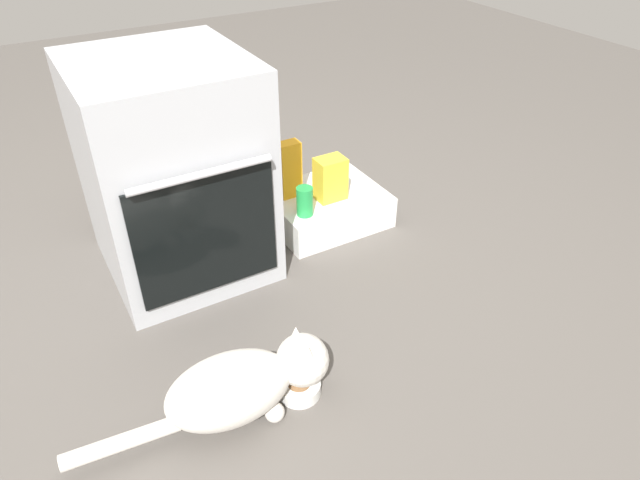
{
  "coord_description": "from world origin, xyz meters",
  "views": [
    {
      "loc": [
        -0.48,
        -1.35,
        1.35
      ],
      "look_at": [
        0.31,
        0.01,
        0.25
      ],
      "focal_mm": 32.0,
      "sensor_mm": 36.0,
      "label": 1
    }
  ],
  "objects_px": {
    "food_bowl": "(299,387)",
    "pantry_cabinet": "(325,207)",
    "juice_carton": "(289,170)",
    "oven": "(173,171)",
    "snack_bag": "(330,179)",
    "soda_can": "(305,201)",
    "cat": "(242,385)"
  },
  "relations": [
    {
      "from": "oven",
      "to": "snack_bag",
      "type": "bearing_deg",
      "value": -5.91
    },
    {
      "from": "oven",
      "to": "cat",
      "type": "bearing_deg",
      "value": -97.46
    },
    {
      "from": "cat",
      "to": "juice_carton",
      "type": "relative_size",
      "value": 3.13
    },
    {
      "from": "pantry_cabinet",
      "to": "cat",
      "type": "xyz_separation_m",
      "value": [
        -0.72,
        -0.76,
        0.05
      ]
    },
    {
      "from": "oven",
      "to": "soda_can",
      "type": "distance_m",
      "value": 0.52
    },
    {
      "from": "food_bowl",
      "to": "pantry_cabinet",
      "type": "bearing_deg",
      "value": 54.8
    },
    {
      "from": "pantry_cabinet",
      "to": "cat",
      "type": "bearing_deg",
      "value": -133.24
    },
    {
      "from": "juice_carton",
      "to": "soda_can",
      "type": "height_order",
      "value": "juice_carton"
    },
    {
      "from": "cat",
      "to": "juice_carton",
      "type": "xyz_separation_m",
      "value": [
        0.58,
        0.83,
        0.14
      ]
    },
    {
      "from": "cat",
      "to": "pantry_cabinet",
      "type": "bearing_deg",
      "value": 51.16
    },
    {
      "from": "pantry_cabinet",
      "to": "snack_bag",
      "type": "bearing_deg",
      "value": -94.51
    },
    {
      "from": "pantry_cabinet",
      "to": "cat",
      "type": "relative_size",
      "value": 0.62
    },
    {
      "from": "oven",
      "to": "food_bowl",
      "type": "height_order",
      "value": "oven"
    },
    {
      "from": "soda_can",
      "to": "pantry_cabinet",
      "type": "bearing_deg",
      "value": 33.58
    },
    {
      "from": "soda_can",
      "to": "oven",
      "type": "bearing_deg",
      "value": 164.85
    },
    {
      "from": "oven",
      "to": "soda_can",
      "type": "relative_size",
      "value": 6.63
    },
    {
      "from": "oven",
      "to": "food_bowl",
      "type": "relative_size",
      "value": 6.15
    },
    {
      "from": "cat",
      "to": "food_bowl",
      "type": "bearing_deg",
      "value": 0.0
    },
    {
      "from": "juice_carton",
      "to": "soda_can",
      "type": "xyz_separation_m",
      "value": [
        -0.02,
        -0.16,
        -0.06
      ]
    },
    {
      "from": "food_bowl",
      "to": "juice_carton",
      "type": "distance_m",
      "value": 0.96
    },
    {
      "from": "oven",
      "to": "juice_carton",
      "type": "xyz_separation_m",
      "value": [
        0.48,
        0.04,
        -0.14
      ]
    },
    {
      "from": "juice_carton",
      "to": "snack_bag",
      "type": "distance_m",
      "value": 0.17
    },
    {
      "from": "pantry_cabinet",
      "to": "soda_can",
      "type": "distance_m",
      "value": 0.23
    },
    {
      "from": "snack_bag",
      "to": "food_bowl",
      "type": "bearing_deg",
      "value": -126.58
    },
    {
      "from": "oven",
      "to": "juice_carton",
      "type": "height_order",
      "value": "oven"
    },
    {
      "from": "food_bowl",
      "to": "snack_bag",
      "type": "distance_m",
      "value": 0.94
    },
    {
      "from": "soda_can",
      "to": "cat",
      "type": "bearing_deg",
      "value": -130.41
    },
    {
      "from": "pantry_cabinet",
      "to": "cat",
      "type": "height_order",
      "value": "cat"
    },
    {
      "from": "food_bowl",
      "to": "juice_carton",
      "type": "bearing_deg",
      "value": 63.87
    },
    {
      "from": "oven",
      "to": "snack_bag",
      "type": "height_order",
      "value": "oven"
    },
    {
      "from": "cat",
      "to": "oven",
      "type": "bearing_deg",
      "value": 86.94
    },
    {
      "from": "cat",
      "to": "snack_bag",
      "type": "bearing_deg",
      "value": 49.64
    }
  ]
}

